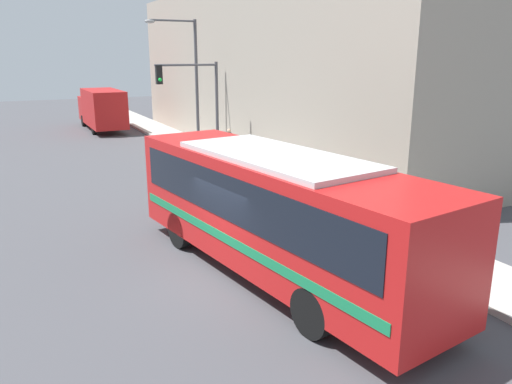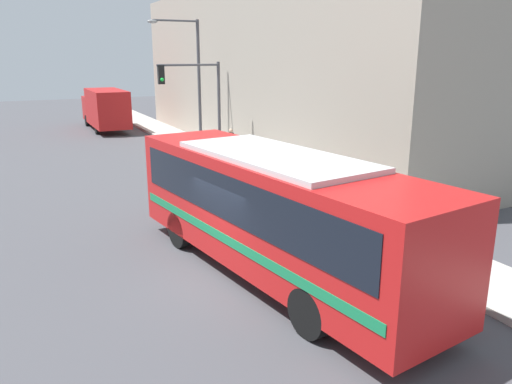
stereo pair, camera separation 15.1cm
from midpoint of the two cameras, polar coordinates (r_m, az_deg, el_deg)
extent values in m
plane|color=#47474C|center=(13.21, -3.04, -9.80)|extent=(120.00, 120.00, 0.00)
cube|color=#B7B2A8|center=(33.17, -7.73, 5.63)|extent=(2.40, 70.00, 0.18)
cube|color=#9E9384|center=(31.10, 1.71, 13.94)|extent=(6.00, 30.90, 9.70)
cube|color=red|center=(12.74, 2.28, -2.05)|extent=(3.96, 10.59, 2.69)
cube|color=black|center=(12.60, 2.31, 0.05)|extent=(3.88, 9.78, 1.13)
cube|color=#197F4C|center=(12.93, 2.26, -4.55)|extent=(3.94, 10.19, 0.24)
cube|color=silver|center=(12.39, 2.35, 4.11)|extent=(3.12, 5.96, 0.16)
cylinder|color=black|center=(16.26, -1.22, -2.82)|extent=(0.43, 1.11, 1.08)
cylinder|color=black|center=(15.20, -8.49, -4.30)|extent=(0.43, 1.11, 1.08)
cylinder|color=black|center=(11.99, 14.97, -10.21)|extent=(0.43, 1.11, 1.08)
cylinder|color=black|center=(10.52, 6.49, -13.56)|extent=(0.43, 1.11, 1.08)
cube|color=#B21919|center=(39.78, -16.54, 9.21)|extent=(2.36, 6.07, 2.67)
cube|color=#B21919|center=(43.95, -17.49, 9.15)|extent=(2.24, 2.36, 1.89)
cylinder|color=black|center=(43.49, -18.65, 7.74)|extent=(0.25, 0.90, 0.90)
cylinder|color=black|center=(38.65, -17.59, 6.97)|extent=(0.25, 0.90, 0.90)
cylinder|color=red|center=(18.32, 7.18, -1.14)|extent=(0.26, 0.26, 0.54)
sphere|color=red|center=(18.22, 7.22, -0.09)|extent=(0.25, 0.25, 0.25)
cylinder|color=red|center=(18.19, 7.44, -1.18)|extent=(0.12, 0.16, 0.12)
cylinder|color=#47474C|center=(26.36, -4.06, 9.06)|extent=(0.16, 0.16, 5.13)
cylinder|color=#47474C|center=(25.64, -7.58, 14.20)|extent=(3.20, 0.11, 0.11)
cube|color=black|center=(25.23, -10.63, 13.04)|extent=(0.30, 0.24, 0.90)
sphere|color=#19D83F|center=(25.11, -10.51, 12.52)|extent=(0.18, 0.18, 0.18)
cylinder|color=#47474C|center=(24.04, -1.72, 3.51)|extent=(0.06, 0.06, 1.00)
cylinder|color=#4C4C51|center=(23.92, -1.73, 4.94)|extent=(0.14, 0.14, 0.22)
cylinder|color=#47474C|center=(29.26, -6.35, 11.82)|extent=(0.18, 0.18, 7.35)
cylinder|color=#47474C|center=(28.86, -9.06, 18.78)|extent=(2.53, 0.11, 0.11)
ellipsoid|color=gray|center=(28.49, -11.61, 18.55)|extent=(0.56, 0.28, 0.20)
cylinder|color=#23283D|center=(26.17, -2.69, 4.30)|extent=(0.28, 0.28, 0.85)
cylinder|color=black|center=(26.03, -2.72, 5.97)|extent=(0.34, 0.34, 0.70)
sphere|color=tan|center=(25.96, -2.73, 6.99)|extent=(0.23, 0.23, 0.23)
camera|label=1|loc=(0.08, -89.73, 0.07)|focal=35.00mm
camera|label=2|loc=(0.08, 90.27, -0.07)|focal=35.00mm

